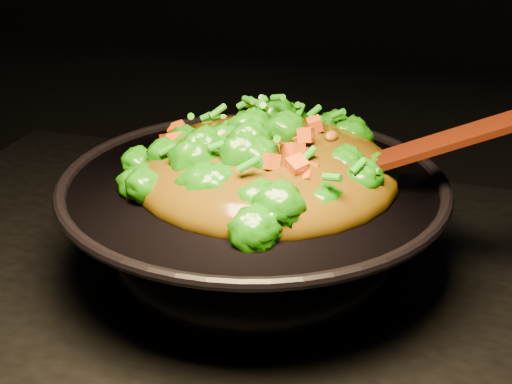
% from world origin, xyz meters
% --- Properties ---
extents(wok, '(0.55, 0.55, 0.12)m').
position_xyz_m(wok, '(-0.08, 0.11, 0.96)').
color(wok, black).
rests_on(wok, stovetop).
extents(stir_fry, '(0.32, 0.32, 0.10)m').
position_xyz_m(stir_fry, '(-0.07, 0.12, 1.07)').
color(stir_fry, '#196907').
rests_on(stir_fry, wok).
extents(spatula, '(0.27, 0.09, 0.11)m').
position_xyz_m(spatula, '(0.09, 0.14, 1.07)').
color(spatula, '#371403').
rests_on(spatula, wok).
extents(back_pot, '(0.22, 0.22, 0.11)m').
position_xyz_m(back_pot, '(-0.04, 0.23, 0.95)').
color(back_pot, black).
rests_on(back_pot, stovetop).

